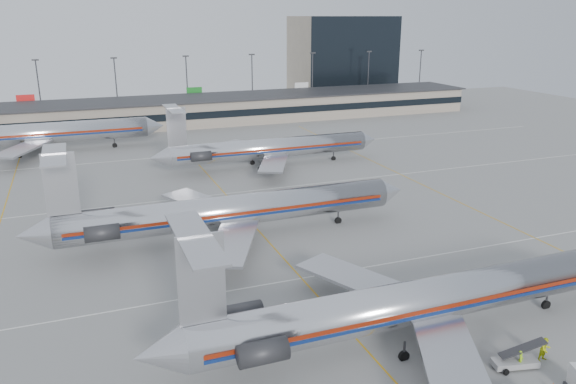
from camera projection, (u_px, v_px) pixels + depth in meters
name	position (u px, v px, depth m)	size (l,w,h in m)	color
ground	(346.00, 328.00, 47.51)	(260.00, 260.00, 0.00)	gray
apron_markings	(302.00, 278.00, 56.41)	(160.00, 0.15, 0.02)	silver
terminal	(162.00, 112.00, 133.82)	(162.00, 17.00, 6.25)	gray
light_mast_row	(152.00, 83.00, 144.68)	(163.60, 0.40, 15.28)	#38383D
distant_building	(342.00, 57.00, 178.86)	(30.00, 20.00, 25.00)	tan
jet_foreground	(412.00, 302.00, 44.76)	(44.86, 26.42, 11.74)	silver
jet_second_row	(225.00, 211.00, 65.33)	(46.07, 27.13, 12.06)	silver
jet_third_row	(266.00, 148.00, 97.06)	(41.37, 25.45, 11.31)	silver
jet_back_row	(30.00, 134.00, 106.05)	(48.29, 29.71, 13.21)	silver
belt_loader	(516.00, 361.00, 42.00)	(4.15, 1.96, 2.13)	#969696
ramp_worker_near	(520.00, 360.00, 41.78)	(0.55, 0.36, 1.52)	#A7EB16
ramp_worker_far	(545.00, 349.00, 42.75)	(0.93, 0.73, 1.92)	#D8E915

